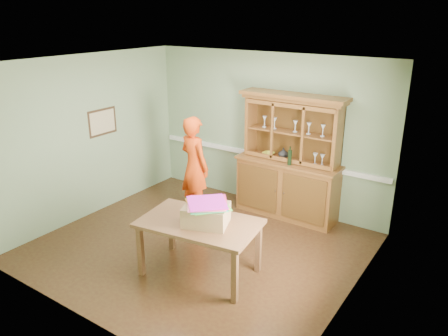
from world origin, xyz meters
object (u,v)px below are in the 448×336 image
Objects in this scene: china_hutch at (288,174)px; cardboard_box at (206,215)px; person at (194,166)px; dining_table at (199,228)px.

china_hutch is 2.28m from cardboard_box.
person is at bearing -147.68° from china_hutch.
china_hutch reaches higher than dining_table.
cardboard_box is (0.11, 0.00, 0.22)m from dining_table.
cardboard_box is at bearing -91.02° from china_hutch.
dining_table is 0.95× the size of person.
cardboard_box reaches higher than dining_table.
china_hutch is at bearing -132.73° from person.
person reaches higher than cardboard_box.
china_hutch is 1.59m from person.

